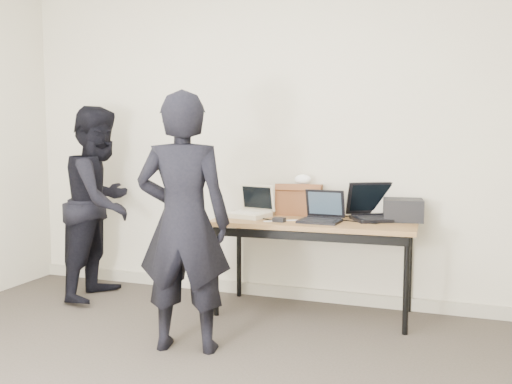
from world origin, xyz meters
The scene contains 13 objects.
room centered at (0.00, 0.00, 1.35)m, with size 4.60×4.60×2.80m.
desk centered at (0.45, 1.91, 0.66)m, with size 1.53×0.71×0.72m.
laptop_beige centered at (-0.06, 1.92, 0.77)m, with size 0.35×0.35×0.24m.
laptop_center centered at (0.52, 1.87, 0.77)m, with size 0.31×0.30×0.23m.
laptop_right centered at (0.88, 2.12, 0.78)m, with size 0.50×0.49×0.27m.
leather_satchel centered at (0.27, 2.14, 0.85)m, with size 0.38×0.22×0.25m.
tissue centered at (0.30, 2.14, 1.00)m, with size 0.13×0.10×0.08m, color white.
equipment_box centered at (1.08, 2.10, 0.80)m, with size 0.28×0.24×0.16m, color black.
power_brick centered at (0.23, 1.74, 0.74)m, with size 0.09×0.05×0.03m, color black.
cables centered at (0.50, 1.91, 0.72)m, with size 1.15×0.47×0.01m.
person_typist centered at (-0.15, 0.95, 0.81)m, with size 0.59×0.39×1.63m, color black.
person_observer centered at (-1.34, 1.78, 0.79)m, with size 0.77×0.60×1.59m, color black.
baseboard centered at (0.00, 2.23, 0.05)m, with size 4.50×0.03×0.10m, color #A8A18B.
Camera 1 is at (1.46, -2.21, 1.38)m, focal length 40.00 mm.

